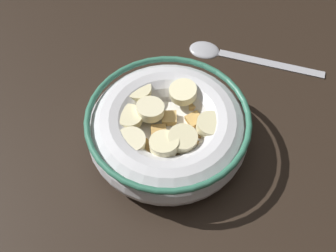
# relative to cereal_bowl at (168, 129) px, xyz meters

# --- Properties ---
(ground_plane) EXTENTS (1.36, 1.36, 0.02)m
(ground_plane) POSITION_rel_cereal_bowl_xyz_m (-0.00, -0.00, -0.04)
(ground_plane) COLOR black
(cereal_bowl) EXTENTS (0.16, 0.16, 0.05)m
(cereal_bowl) POSITION_rel_cereal_bowl_xyz_m (0.00, 0.00, 0.00)
(cereal_bowl) COLOR silver
(cereal_bowl) RESTS_ON ground_plane
(spoon) EXTENTS (0.16, 0.05, 0.01)m
(spoon) POSITION_rel_cereal_bowl_xyz_m (-0.05, -0.13, -0.02)
(spoon) COLOR #A5A5AD
(spoon) RESTS_ON ground_plane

